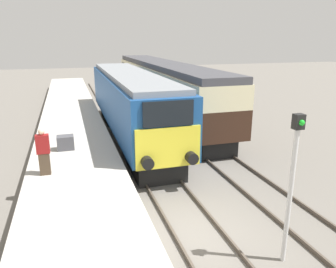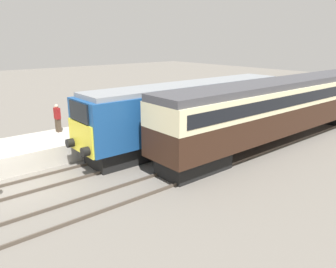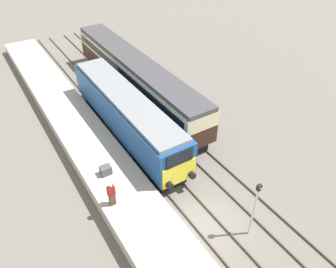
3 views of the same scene
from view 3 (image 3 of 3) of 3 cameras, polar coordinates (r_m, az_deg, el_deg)
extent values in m
plane|color=slate|center=(20.40, 6.55, -15.22)|extent=(120.00, 120.00, 0.00)
cube|color=#B7B2A8|center=(23.82, -11.68, -4.62)|extent=(3.50, 50.00, 1.03)
cube|color=#4C4238|center=(22.81, -2.59, -7.50)|extent=(0.07, 60.00, 0.14)
cube|color=#4C4238|center=(23.34, 0.47, -6.19)|extent=(0.07, 60.00, 0.14)
cube|color=#4C4238|center=(24.18, 4.41, -4.48)|extent=(0.07, 60.00, 0.14)
cube|color=#4C4238|center=(24.87, 7.10, -3.29)|extent=(0.07, 60.00, 0.14)
cube|color=black|center=(23.03, -1.60, -5.45)|extent=(2.03, 4.00, 1.00)
cube|color=black|center=(30.12, -11.10, 5.21)|extent=(2.03, 4.00, 1.00)
cube|color=navy|center=(25.36, -7.28, 3.84)|extent=(2.70, 14.65, 2.57)
cube|color=yellow|center=(20.60, 1.99, -6.89)|extent=(2.48, 0.10, 1.54)
cube|color=black|center=(19.73, 2.07, -4.20)|extent=(1.89, 0.10, 0.93)
cube|color=gray|center=(24.63, -7.53, 6.57)|extent=(2.38, 14.06, 0.24)
cylinder|color=black|center=(20.44, 0.29, -8.97)|extent=(0.44, 0.35, 0.44)
cylinder|color=black|center=(21.14, 4.22, -7.18)|extent=(0.44, 0.35, 0.44)
cube|color=black|center=(25.61, 2.90, -0.48)|extent=(1.89, 3.60, 0.95)
cube|color=black|center=(38.03, -11.29, 12.15)|extent=(1.89, 3.60, 0.95)
cube|color=#331E14|center=(30.81, -5.64, 9.09)|extent=(2.70, 20.51, 1.49)
cube|color=beige|center=(30.22, -5.79, 11.32)|extent=(2.71, 20.51, 1.17)
cube|color=black|center=(30.22, -5.79, 11.32)|extent=(2.75, 19.69, 0.64)
cube|color=#424247|center=(29.89, -5.88, 12.65)|extent=(2.48, 20.51, 0.36)
cube|color=#473828|center=(19.85, -9.68, -11.17)|extent=(0.36, 0.24, 0.79)
cube|color=maroon|center=(19.32, -9.90, -9.74)|extent=(0.44, 0.26, 0.66)
sphere|color=beige|center=(19.01, -10.04, -8.84)|extent=(0.21, 0.21, 0.21)
cylinder|color=silver|center=(19.04, 14.61, -13.13)|extent=(0.12, 0.12, 3.60)
cube|color=black|center=(17.60, 15.60, -8.97)|extent=(0.24, 0.20, 0.36)
sphere|color=green|center=(17.56, 15.85, -9.18)|extent=(0.14, 0.14, 0.14)
cube|color=#4C4C51|center=(21.82, -10.79, -6.22)|extent=(0.70, 0.56, 0.60)
camera|label=1|loc=(11.69, 21.43, -31.01)|focal=35.00mm
camera|label=2|loc=(25.41, 39.79, 5.73)|focal=35.00mm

